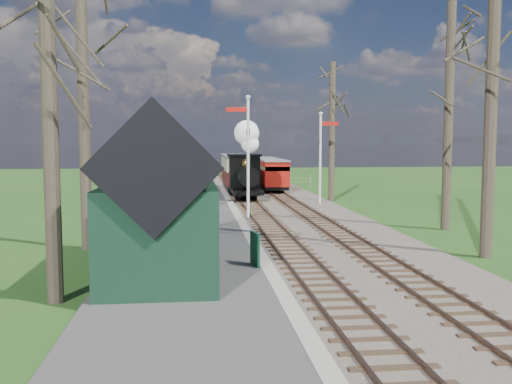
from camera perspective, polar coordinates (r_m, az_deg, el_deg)
ground at (r=13.28m, az=9.01°, el=-12.37°), size 140.00×140.00×0.00m
distant_hills at (r=79.35m, az=-2.59°, el=-9.55°), size 114.40×48.00×22.02m
ballast_bed at (r=34.75m, az=1.56°, el=-1.32°), size 8.00×60.00×0.10m
track_near at (r=34.60m, az=-0.57°, el=-1.26°), size 1.60×60.00×0.15m
track_far at (r=34.95m, az=3.68°, el=-1.21°), size 1.60×60.00×0.15m
platform at (r=26.50m, az=-6.42°, el=-3.28°), size 5.00×44.00×0.20m
coping_strip at (r=26.59m, az=-1.45°, el=-3.21°), size 0.40×44.00×0.21m
station_shed at (r=16.33m, az=-9.42°, el=-0.94°), size 3.25×6.30×4.78m
semaphore_near at (r=28.33m, az=-0.94°, el=4.45°), size 1.22×0.24×6.22m
semaphore_far at (r=35.08m, az=6.57°, el=4.12°), size 1.22×0.24×5.72m
bare_trees at (r=22.83m, az=5.76°, el=8.22°), size 15.51×22.39×12.00m
fence_line at (r=48.47m, az=-1.84°, el=1.12°), size 12.60×0.08×1.00m
locomotive at (r=37.29m, az=-1.03°, el=2.59°), size 2.01×4.70×5.03m
coach at (r=43.36m, az=-1.74°, el=2.14°), size 2.35×8.06×2.47m
red_carriage_a at (r=43.31m, az=1.73°, el=1.77°), size 1.91×4.74×2.01m
red_carriage_b at (r=48.75m, az=0.84°, el=2.16°), size 1.91×4.74×2.01m
sign_board at (r=17.35m, az=-0.08°, el=-5.71°), size 0.24×0.70×1.02m
bench at (r=19.05m, az=-6.07°, el=-5.06°), size 0.47×1.54×0.88m
person at (r=17.01m, az=-4.98°, el=-5.51°), size 0.41×0.53×1.28m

